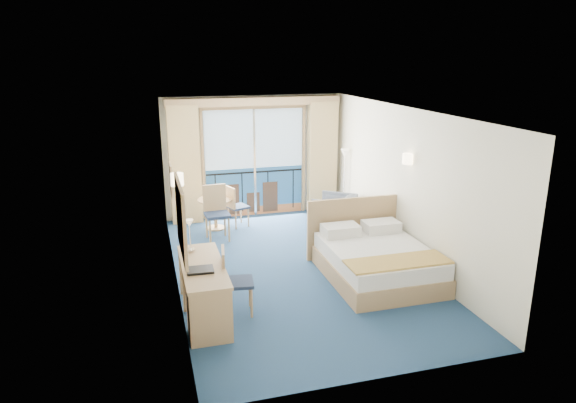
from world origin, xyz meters
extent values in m
plane|color=navy|center=(0.00, 0.00, 0.00)|extent=(6.50, 6.50, 0.00)
cube|color=white|center=(0.00, 3.26, 1.35)|extent=(4.00, 0.02, 2.70)
cube|color=white|center=(0.00, -3.26, 1.35)|extent=(4.00, 0.02, 2.70)
cube|color=white|center=(-2.01, 0.00, 1.35)|extent=(0.02, 6.50, 2.70)
cube|color=white|center=(2.01, 0.00, 1.35)|extent=(0.02, 6.50, 2.70)
cube|color=silver|center=(0.00, 0.00, 2.71)|extent=(4.00, 6.50, 0.02)
cube|color=navy|center=(0.00, 3.22, 0.56)|extent=(2.20, 0.02, 1.08)
cube|color=#A1BBD3|center=(0.00, 3.22, 1.76)|extent=(2.20, 0.02, 1.32)
cube|color=brown|center=(0.00, 3.22, 0.10)|extent=(2.20, 0.02, 0.20)
cube|color=black|center=(0.00, 3.22, 1.00)|extent=(2.20, 0.02, 0.04)
cube|color=#9D8355|center=(0.00, 3.21, 2.46)|extent=(2.36, 0.03, 0.12)
cube|color=#9D8355|center=(-1.15, 3.21, 1.20)|extent=(0.06, 0.03, 2.40)
cube|color=#9D8355|center=(1.15, 3.21, 1.20)|extent=(0.06, 0.03, 2.40)
cube|color=silver|center=(0.00, 3.21, 1.20)|extent=(0.05, 0.02, 2.40)
cube|color=#3A261A|center=(0.35, 3.21, 0.40)|extent=(0.35, 0.02, 0.70)
cube|color=#3A261A|center=(-0.55, 3.21, 0.40)|extent=(0.35, 0.02, 0.70)
cube|color=#3A261A|center=(-0.05, 3.21, 0.30)|extent=(0.30, 0.02, 0.45)
cube|color=black|center=(-0.90, 3.22, 0.55)|extent=(0.02, 0.01, 0.90)
cube|color=black|center=(-0.30, 3.22, 0.55)|extent=(0.03, 0.01, 0.90)
cube|color=black|center=(0.30, 3.22, 0.55)|extent=(0.03, 0.01, 0.90)
cube|color=black|center=(0.90, 3.22, 0.55)|extent=(0.02, 0.01, 0.90)
cube|color=tan|center=(-1.55, 3.07, 1.28)|extent=(0.65, 0.22, 2.55)
cube|color=tan|center=(1.55, 3.07, 1.28)|extent=(0.65, 0.22, 2.55)
cube|color=#9D8355|center=(0.00, 3.10, 2.58)|extent=(3.80, 0.25, 0.18)
cube|color=#9D8355|center=(-1.98, -1.50, 1.55)|extent=(0.04, 1.25, 0.95)
cube|color=silver|center=(-1.95, -1.50, 1.55)|extent=(0.01, 1.12, 0.82)
cube|color=#9D8355|center=(-1.98, 0.45, 1.60)|extent=(0.03, 0.42, 0.52)
cube|color=gray|center=(-1.96, 0.45, 1.60)|extent=(0.01, 0.34, 0.44)
cylinder|color=#FFE4B2|center=(-1.94, -0.60, 1.85)|extent=(0.18, 0.18, 0.18)
cylinder|color=#FFE4B2|center=(1.94, -0.15, 1.85)|extent=(0.18, 0.18, 0.18)
cube|color=#9D8355|center=(1.18, -0.77, 0.15)|extent=(1.60, 2.01, 0.30)
cube|color=silver|center=(1.18, -0.77, 0.43)|extent=(1.54, 1.95, 0.25)
cube|color=tan|center=(1.18, -1.43, 0.57)|extent=(1.58, 0.55, 0.03)
cube|color=silver|center=(0.80, -0.05, 0.64)|extent=(0.62, 0.40, 0.18)
cube|color=silver|center=(1.56, -0.05, 0.64)|extent=(0.62, 0.40, 0.18)
cube|color=#9D8355|center=(1.18, 0.28, 0.55)|extent=(1.76, 0.06, 1.10)
cube|color=tan|center=(1.76, 0.60, 0.28)|extent=(0.43, 0.41, 0.57)
cube|color=white|center=(1.74, 0.62, 0.60)|extent=(0.20, 0.18, 0.07)
imported|color=#4B525C|center=(1.39, 1.79, 0.37)|extent=(1.12, 1.11, 0.73)
cylinder|color=silver|center=(1.88, 2.51, 0.01)|extent=(0.21, 0.21, 0.03)
cylinder|color=silver|center=(1.88, 2.51, 0.73)|extent=(0.02, 0.02, 1.47)
cone|color=white|center=(1.88, 2.51, 1.47)|extent=(0.20, 0.20, 0.18)
cube|color=#9D8355|center=(-1.70, -1.24, 0.76)|extent=(0.57, 1.66, 0.04)
cube|color=tan|center=(-1.70, -1.81, 0.37)|extent=(0.54, 0.50, 0.74)
cylinder|color=#9D8355|center=(-1.96, -1.03, 0.37)|extent=(0.05, 0.05, 0.74)
cylinder|color=#9D8355|center=(-1.45, -1.03, 0.37)|extent=(0.05, 0.05, 0.74)
cylinder|color=#9D8355|center=(-1.96, -0.46, 0.37)|extent=(0.05, 0.05, 0.74)
cylinder|color=#9D8355|center=(-1.45, -0.46, 0.37)|extent=(0.05, 0.05, 0.74)
cube|color=#1D2944|center=(-1.22, -1.28, 0.47)|extent=(0.47, 0.47, 0.05)
cube|color=#9D8355|center=(-1.42, -1.25, 0.73)|extent=(0.10, 0.42, 0.50)
cylinder|color=#9D8355|center=(-1.08, -1.47, 0.22)|extent=(0.04, 0.04, 0.45)
cylinder|color=#9D8355|center=(-1.03, -1.13, 0.22)|extent=(0.04, 0.04, 0.45)
cylinder|color=#9D8355|center=(-1.41, -1.42, 0.22)|extent=(0.04, 0.04, 0.45)
cylinder|color=#9D8355|center=(-1.37, -1.09, 0.22)|extent=(0.04, 0.04, 0.45)
cube|color=black|center=(-1.76, -1.45, 0.79)|extent=(0.36, 0.28, 0.03)
cylinder|color=silver|center=(-1.81, -0.70, 0.81)|extent=(0.13, 0.13, 0.02)
cylinder|color=silver|center=(-1.81, -0.70, 1.01)|extent=(0.02, 0.02, 0.42)
cone|color=white|center=(-1.81, -0.70, 1.22)|extent=(0.11, 0.11, 0.10)
cylinder|color=#9D8355|center=(-1.02, 2.48, 0.63)|extent=(0.72, 0.72, 0.04)
cylinder|color=#9D8355|center=(-1.02, 2.48, 0.32)|extent=(0.07, 0.07, 0.63)
cylinder|color=#9D8355|center=(-1.02, 2.48, 0.01)|extent=(0.40, 0.40, 0.03)
cube|color=#1D2944|center=(-0.53, 2.51, 0.43)|extent=(0.49, 0.49, 0.05)
cube|color=#9D8355|center=(-0.70, 2.45, 0.67)|extent=(0.16, 0.37, 0.46)
cylinder|color=#9D8355|center=(-0.33, 2.42, 0.21)|extent=(0.03, 0.03, 0.41)
cylinder|color=#9D8355|center=(-0.43, 2.71, 0.21)|extent=(0.03, 0.03, 0.41)
cylinder|color=#9D8355|center=(-0.62, 2.32, 0.21)|extent=(0.03, 0.03, 0.41)
cylinder|color=#9D8355|center=(-0.72, 2.61, 0.21)|extent=(0.03, 0.03, 0.41)
cube|color=#1D2944|center=(-1.07, 1.79, 0.52)|extent=(0.49, 0.49, 0.06)
cube|color=#9D8355|center=(-1.09, 2.01, 0.80)|extent=(0.46, 0.07, 0.55)
cylinder|color=#9D8355|center=(-1.25, 1.60, 0.25)|extent=(0.04, 0.04, 0.50)
cylinder|color=#9D8355|center=(-0.88, 1.62, 0.25)|extent=(0.04, 0.04, 0.50)
cylinder|color=#9D8355|center=(-1.27, 1.97, 0.25)|extent=(0.04, 0.04, 0.50)
cylinder|color=#9D8355|center=(-0.90, 1.99, 0.25)|extent=(0.04, 0.04, 0.50)
camera|label=1|loc=(-2.35, -7.84, 3.57)|focal=32.00mm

